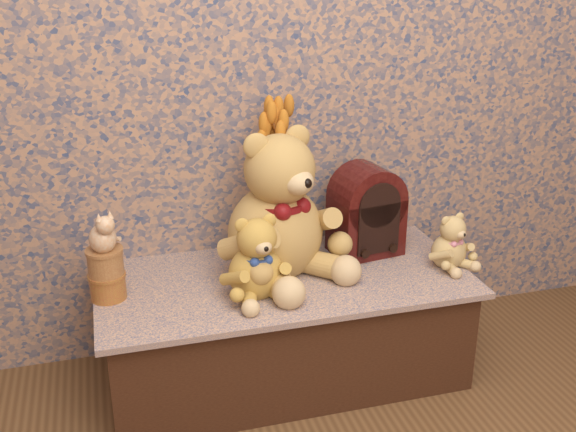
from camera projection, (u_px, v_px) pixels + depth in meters
name	position (u px, v px, depth m)	size (l,w,h in m)	color
display_shelf	(284.00, 326.00, 2.37)	(1.25, 0.61, 0.38)	#394574
teddy_large	(275.00, 197.00, 2.25)	(0.43, 0.51, 0.54)	#AB8342
teddy_medium	(255.00, 253.00, 2.13)	(0.23, 0.28, 0.29)	#B38632
teddy_small	(450.00, 238.00, 2.34)	(0.16, 0.20, 0.21)	tan
cathedral_radio	(366.00, 209.00, 2.43)	(0.24, 0.17, 0.33)	#350A09
ceramic_vase	(279.00, 230.00, 2.39)	(0.13, 0.13, 0.22)	tan
dried_stalks	(278.00, 134.00, 2.27)	(0.25, 0.25, 0.47)	#C36E1F
biscuit_tin_lower	(108.00, 286.00, 2.14)	(0.11, 0.11, 0.08)	#AF9133
biscuit_tin_upper	(105.00, 263.00, 2.11)	(0.11, 0.11, 0.09)	tan
cat_figurine	(102.00, 230.00, 2.07)	(0.10, 0.11, 0.14)	silver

